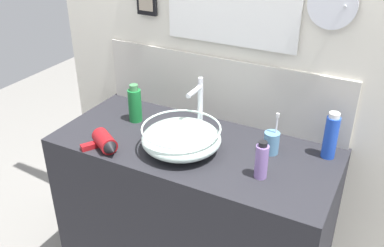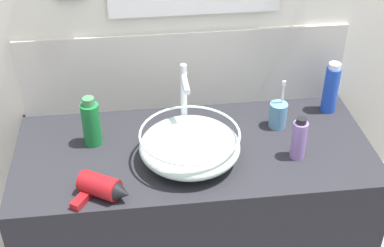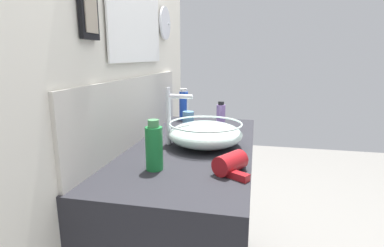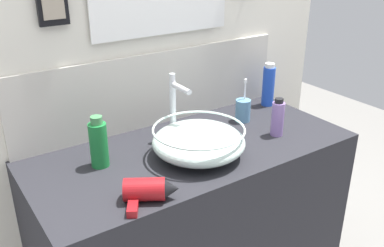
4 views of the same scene
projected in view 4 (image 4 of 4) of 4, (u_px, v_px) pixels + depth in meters
name	position (u px, v px, depth m)	size (l,w,h in m)	color
vanity_counter	(193.00, 240.00, 1.79)	(1.23, 0.56, 0.88)	#232328
back_panel	(151.00, 50.00, 1.72)	(1.77, 0.10, 2.36)	silver
glass_bowl_sink	(199.00, 141.00, 1.53)	(0.33, 0.33, 0.11)	silver
faucet	(175.00, 103.00, 1.61)	(0.02, 0.13, 0.27)	silver
hair_drier	(149.00, 190.00, 1.28)	(0.19, 0.14, 0.07)	maroon
toothbrush_cup	(243.00, 110.00, 1.82)	(0.06, 0.06, 0.18)	#598CB2
spray_bottle	(99.00, 143.00, 1.45)	(0.06, 0.06, 0.18)	#197233
soap_dispenser	(278.00, 118.00, 1.68)	(0.05, 0.05, 0.15)	#8C6BB2
shampoo_bottle	(268.00, 85.00, 1.97)	(0.06, 0.06, 0.20)	blue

